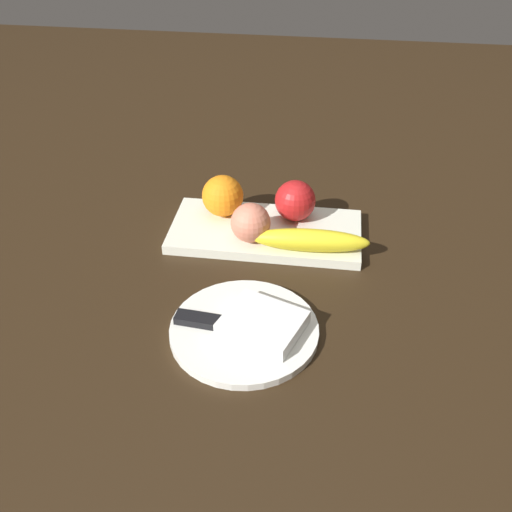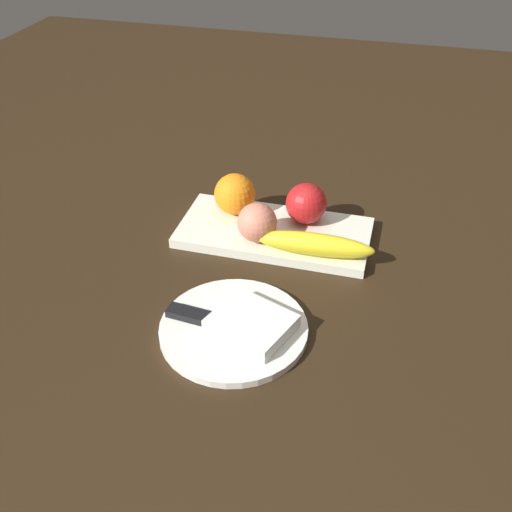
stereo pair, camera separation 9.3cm
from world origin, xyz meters
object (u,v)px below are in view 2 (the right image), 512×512
fruit_tray (274,233)px  dinner_plate (234,329)px  banana (315,244)px  knife (206,319)px  orange_near_apple (235,194)px  folded_napkin (252,324)px  apple (306,204)px  peach (257,223)px

fruit_tray → dinner_plate: bearing=-90.0°
fruit_tray → banana: 0.10m
knife → dinner_plate: bearing=8.0°
banana → dinner_plate: 0.22m
orange_near_apple → knife: bearing=-81.9°
banana → folded_napkin: bearing=-108.0°
banana → orange_near_apple: (-0.17, 0.09, 0.02)m
banana → knife: bearing=-124.4°
apple → orange_near_apple: bearing=-178.7°
banana → peach: (-0.10, 0.02, 0.01)m
dinner_plate → knife: knife is taller
peach → orange_near_apple: bearing=129.5°
peach → knife: peach is taller
orange_near_apple → folded_napkin: bearing=-69.1°
folded_napkin → apple: bearing=85.9°
apple → banana: 0.10m
fruit_tray → apple: bearing=38.7°
dinner_plate → folded_napkin: folded_napkin is taller
banana → folded_napkin: banana is taller
apple → knife: size_ratio=0.41×
apple → knife: 0.31m
peach → knife: 0.22m
fruit_tray → dinner_plate: (0.00, -0.25, -0.00)m
fruit_tray → banana: bearing=-34.5°
apple → orange_near_apple: size_ratio=0.97×
fruit_tray → apple: apple is taller
dinner_plate → fruit_tray: bearing=90.0°
dinner_plate → peach: bearing=95.7°
banana → fruit_tray: bearing=143.1°
banana → folded_napkin: size_ratio=1.82×
folded_napkin → dinner_plate: bearing=180.0°
fruit_tray → folded_napkin: 0.26m
dinner_plate → knife: 0.04m
orange_near_apple → apple: bearing=1.3°
orange_near_apple → knife: size_ratio=0.42×
banana → peach: peach is taller
banana → dinner_plate: (-0.08, -0.20, -0.03)m
apple → folded_napkin: apple is taller
orange_near_apple → folded_napkin: size_ratio=0.69×
banana → orange_near_apple: orange_near_apple is taller
banana → orange_near_apple: 0.19m
peach → dinner_plate: size_ratio=0.32×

